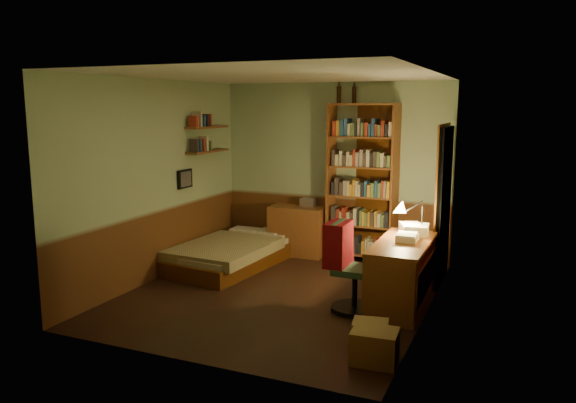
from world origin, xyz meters
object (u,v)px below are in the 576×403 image
at_px(dresser, 298,231).
at_px(cardboard_box_b, 370,333).
at_px(bookshelf, 362,183).
at_px(desk, 402,274).
at_px(bed, 231,245).
at_px(mini_stereo, 308,202).
at_px(office_chair, 355,268).
at_px(desk_lamp, 422,211).
at_px(cardboard_box_a, 375,347).

height_order(dresser, cardboard_box_b, dresser).
height_order(bookshelf, desk, bookshelf).
bearing_deg(bed, mini_stereo, 58.93).
relative_size(dresser, mini_stereo, 3.79).
height_order(office_chair, cardboard_box_b, office_chair).
relative_size(bed, office_chair, 2.05).
xyz_separation_m(bed, desk_lamp, (2.71, -0.25, 0.74)).
relative_size(desk_lamp, office_chair, 0.59).
height_order(bed, cardboard_box_a, bed).
bearing_deg(mini_stereo, office_chair, -54.57).
bearing_deg(cardboard_box_b, bookshelf, 107.66).
relative_size(mini_stereo, bookshelf, 0.10).
bearing_deg(bookshelf, dresser, -167.87).
height_order(mini_stereo, desk_lamp, desk_lamp).
bearing_deg(office_chair, dresser, 126.81).
relative_size(mini_stereo, office_chair, 0.23).
relative_size(bookshelf, office_chair, 2.34).
relative_size(dresser, desk_lamp, 1.45).
xyz_separation_m(mini_stereo, desk, (1.80, -1.70, -0.43)).
distance_m(bed, cardboard_box_b, 3.17).
xyz_separation_m(desk, office_chair, (-0.44, -0.40, 0.12)).
bearing_deg(bookshelf, bed, -141.82).
relative_size(bed, bookshelf, 0.87).
bearing_deg(desk, cardboard_box_b, -92.49).
height_order(mini_stereo, cardboard_box_a, mini_stereo).
xyz_separation_m(bed, desk, (2.59, -0.68, 0.08)).
bearing_deg(office_chair, cardboard_box_a, -65.81).
distance_m(mini_stereo, bookshelf, 0.91).
relative_size(mini_stereo, desk_lamp, 0.38).
xyz_separation_m(cardboard_box_a, cardboard_box_b, (-0.13, 0.35, -0.03)).
relative_size(office_chair, cardboard_box_a, 2.43).
bearing_deg(desk_lamp, mini_stereo, 145.38).
xyz_separation_m(dresser, desk, (1.93, -1.57, -0.00)).
relative_size(dresser, office_chair, 0.86).
xyz_separation_m(mini_stereo, bookshelf, (0.85, -0.04, 0.34)).
bearing_deg(office_chair, bookshelf, 103.77).
height_order(desk, cardboard_box_a, desk).
bearing_deg(mini_stereo, bed, -125.11).
bearing_deg(mini_stereo, cardboard_box_a, -57.47).
height_order(bed, desk_lamp, desk_lamp).
height_order(bed, desk, desk).
xyz_separation_m(bed, mini_stereo, (0.78, 1.02, 0.51)).
relative_size(dresser, cardboard_box_a, 2.09).
distance_m(bed, cardboard_box_a, 3.49).
height_order(dresser, desk, dresser).
xyz_separation_m(mini_stereo, cardboard_box_b, (1.76, -2.90, -0.69)).
bearing_deg(dresser, mini_stereo, 42.37).
height_order(dresser, desk_lamp, desk_lamp).
distance_m(bookshelf, cardboard_box_a, 3.53).
relative_size(bookshelf, desk_lamp, 3.94).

